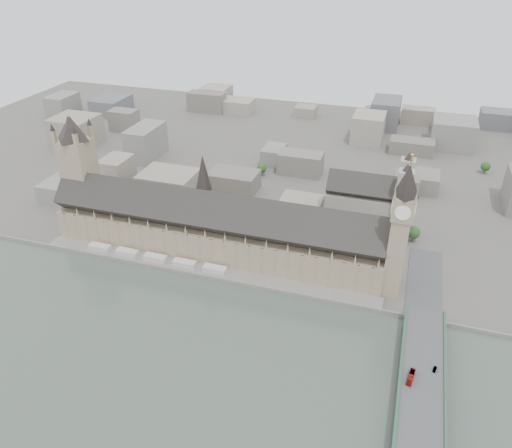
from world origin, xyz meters
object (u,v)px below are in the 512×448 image
(westminster_bridge, at_px, (420,400))
(red_bus_north, at_px, (411,377))
(car_silver, at_px, (435,369))
(westminster_abbey, at_px, (369,204))
(victoria_tower, at_px, (79,168))
(palace_of_westminster, at_px, (215,229))
(elizabeth_tower, at_px, (401,224))

(westminster_bridge, relative_size, red_bus_north, 27.12)
(westminster_bridge, xyz_separation_m, car_silver, (6.27, 19.08, 5.88))
(westminster_bridge, relative_size, westminster_abbey, 4.78)
(westminster_bridge, height_order, red_bus_north, red_bus_north)
(victoria_tower, relative_size, westminster_abbey, 1.47)
(westminster_bridge, bearing_deg, red_bus_north, 127.33)
(westminster_abbey, relative_size, car_silver, 14.77)
(westminster_bridge, xyz_separation_m, westminster_abbey, (-51.08, 182.50, 19.96))
(palace_of_westminster, xyz_separation_m, victoria_tower, (-122.00, 6.30, 32.50))
(victoria_tower, bearing_deg, elizabeth_tower, -3.96)
(palace_of_westminster, distance_m, westminster_abbey, 134.09)
(westminster_abbey, xyz_separation_m, red_bus_north, (44.73, -174.18, -13.16))
(westminster_bridge, distance_m, car_silver, 20.93)
(elizabeth_tower, bearing_deg, palace_of_westminster, 175.15)
(red_bus_north, bearing_deg, car_silver, 49.19)
(elizabeth_tower, height_order, red_bus_north, elizabeth_tower)
(elizabeth_tower, xyz_separation_m, red_bus_north, (17.65, -87.18, -46.17))
(victoria_tower, relative_size, westminster_bridge, 0.31)
(palace_of_westminster, xyz_separation_m, westminster_bridge, (162.00, -107.20, -17.58))
(car_silver, bearing_deg, palace_of_westminster, 163.77)
(victoria_tower, bearing_deg, westminster_bridge, -21.78)
(westminster_abbey, distance_m, car_silver, 173.76)
(victoria_tower, bearing_deg, car_silver, -18.02)
(westminster_bridge, xyz_separation_m, red_bus_north, (-6.35, 8.32, 6.79))
(victoria_tower, bearing_deg, palace_of_westminster, -2.96)
(palace_of_westminster, relative_size, westminster_abbey, 3.90)
(elizabeth_tower, xyz_separation_m, car_silver, (30.27, -76.42, -47.08))
(palace_of_westminster, bearing_deg, victoria_tower, 177.04)
(elizabeth_tower, bearing_deg, westminster_bridge, -75.89)
(victoria_tower, xyz_separation_m, westminster_abbey, (232.92, 69.00, -30.12))
(elizabeth_tower, height_order, westminster_abbey, elizabeth_tower)
(elizabeth_tower, relative_size, red_bus_north, 8.97)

